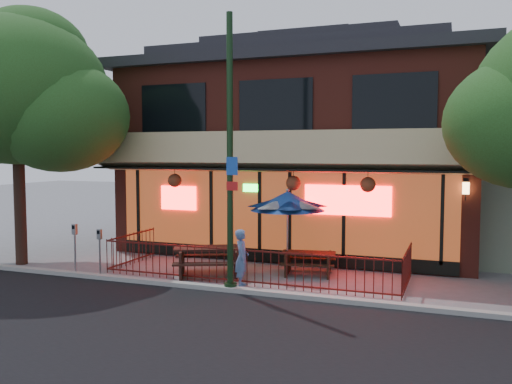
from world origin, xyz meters
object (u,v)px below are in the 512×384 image
(picnic_table_left, at_px, (209,257))
(parking_meter_near, at_px, (100,245))
(street_tree_left, at_px, (19,83))
(picnic_table_right, at_px, (308,260))
(street_light, at_px, (230,168))
(parking_meter_far, at_px, (75,241))
(patio_umbrella, at_px, (288,201))
(pedestrian, at_px, (242,258))

(picnic_table_left, height_order, parking_meter_near, parking_meter_near)
(street_tree_left, distance_m, picnic_table_right, 10.42)
(picnic_table_right, bearing_deg, street_light, -119.54)
(picnic_table_left, xyz_separation_m, parking_meter_near, (-2.79, -1.26, 0.38))
(parking_meter_near, bearing_deg, street_light, -0.04)
(picnic_table_right, distance_m, parking_meter_far, 6.73)
(picnic_table_right, distance_m, patio_umbrella, 1.81)
(picnic_table_left, distance_m, parking_meter_far, 3.87)
(picnic_table_left, distance_m, parking_meter_near, 3.08)
(pedestrian, xyz_separation_m, parking_meter_far, (-4.96, -0.50, 0.25))
(picnic_table_right, bearing_deg, patio_umbrella, 173.57)
(street_light, bearing_deg, picnic_table_left, 133.95)
(picnic_table_left, height_order, patio_umbrella, patio_umbrella)
(picnic_table_right, relative_size, pedestrian, 1.12)
(picnic_table_right, height_order, parking_meter_far, parking_meter_far)
(street_light, xyz_separation_m, picnic_table_right, (1.39, 2.46, -2.72))
(street_tree_left, relative_size, pedestrian, 5.29)
(parking_meter_near, bearing_deg, parking_meter_far, -180.00)
(pedestrian, bearing_deg, parking_meter_near, 78.37)
(picnic_table_right, distance_m, pedestrian, 2.36)
(street_tree_left, bearing_deg, picnic_table_left, 4.32)
(picnic_table_right, xyz_separation_m, parking_meter_far, (-6.24, -2.46, 0.58))
(patio_umbrella, height_order, pedestrian, patio_umbrella)
(picnic_table_right, relative_size, patio_umbrella, 0.69)
(street_tree_left, relative_size, picnic_table_left, 3.34)
(patio_umbrella, relative_size, pedestrian, 1.63)
(picnic_table_left, bearing_deg, picnic_table_right, 24.64)
(picnic_table_left, relative_size, parking_meter_near, 1.74)
(street_tree_left, relative_size, parking_meter_near, 5.82)
(picnic_table_right, bearing_deg, parking_meter_near, -155.53)
(street_light, height_order, parking_meter_near, street_light)
(street_tree_left, height_order, picnic_table_right, street_tree_left)
(street_tree_left, bearing_deg, picnic_table_right, 10.68)
(picnic_table_right, height_order, parking_meter_near, parking_meter_near)
(pedestrian, bearing_deg, patio_umbrella, -35.62)
(parking_meter_near, relative_size, parking_meter_far, 0.93)
(street_light, distance_m, parking_meter_far, 5.30)
(street_light, xyz_separation_m, pedestrian, (0.11, 0.50, -2.39))
(picnic_table_left, distance_m, picnic_table_right, 2.87)
(picnic_table_right, bearing_deg, picnic_table_left, -155.36)
(picnic_table_left, relative_size, picnic_table_right, 1.42)
(parking_meter_far, bearing_deg, picnic_table_left, 19.09)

